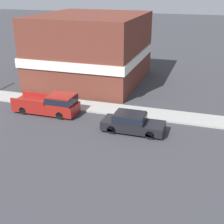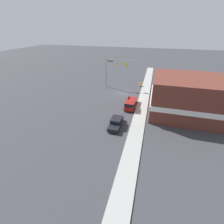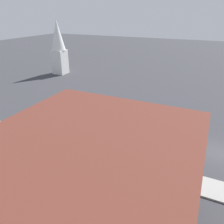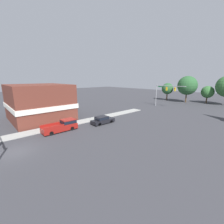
% 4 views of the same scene
% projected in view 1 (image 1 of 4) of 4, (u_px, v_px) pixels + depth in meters
% --- Properties ---
extents(car_lead, '(1.84, 4.65, 1.46)m').
position_uv_depth(car_lead, '(132.00, 122.00, 23.20)').
color(car_lead, black).
rests_on(car_lead, ground).
extents(pickup_truck_parked, '(1.97, 5.58, 1.78)m').
position_uv_depth(pickup_truck_parked, '(51.00, 104.00, 26.38)').
color(pickup_truck_parked, black).
rests_on(pickup_truck_parked, ground).
extents(corner_brick_building, '(12.78, 11.19, 7.30)m').
position_uv_depth(corner_brick_building, '(92.00, 49.00, 34.50)').
color(corner_brick_building, brown).
rests_on(corner_brick_building, ground).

